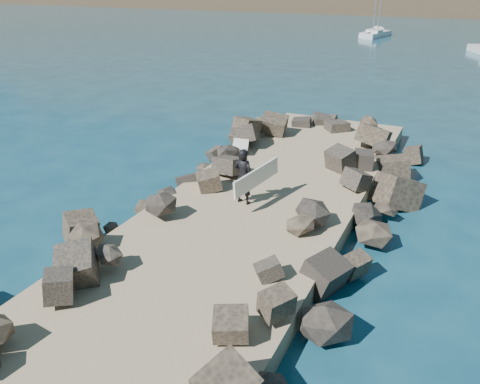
{
  "coord_description": "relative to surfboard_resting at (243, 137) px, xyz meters",
  "views": [
    {
      "loc": [
        5.42,
        -12.19,
        7.24
      ],
      "look_at": [
        0.0,
        -1.0,
        1.5
      ],
      "focal_mm": 35.0,
      "sensor_mm": 36.0,
      "label": 1
    }
  ],
  "objects": [
    {
      "name": "ground",
      "position": [
        2.76,
        -4.96,
        -1.04
      ],
      "size": [
        800.0,
        800.0,
        0.0
      ],
      "primitive_type": "plane",
      "color": "#0F384C",
      "rests_on": "ground"
    },
    {
      "name": "jetty",
      "position": [
        2.76,
        -6.96,
        -0.74
      ],
      "size": [
        6.0,
        26.0,
        0.6
      ],
      "primitive_type": "cube",
      "color": "#8C7759",
      "rests_on": "ground"
    },
    {
      "name": "riprap_left",
      "position": [
        -0.14,
        -6.46,
        -0.54
      ],
      "size": [
        2.6,
        22.0,
        1.0
      ],
      "primitive_type": "cube",
      "color": "black",
      "rests_on": "ground"
    },
    {
      "name": "riprap_right",
      "position": [
        5.66,
        -6.46,
        -0.54
      ],
      "size": [
        2.6,
        22.0,
        1.0
      ],
      "primitive_type": "cube",
      "color": "black",
      "rests_on": "ground"
    },
    {
      "name": "surfboard_resting",
      "position": [
        0.0,
        0.0,
        0.0
      ],
      "size": [
        1.46,
        2.59,
        0.08
      ],
      "primitive_type": "cube",
      "rotation": [
        0.0,
        0.0,
        0.35
      ],
      "color": "silver",
      "rests_on": "riprap_left"
    },
    {
      "name": "surfer_with_board",
      "position": [
        2.43,
        -4.88,
        0.48
      ],
      "size": [
        1.08,
        2.23,
        1.83
      ],
      "color": "black",
      "rests_on": "jetty"
    },
    {
      "name": "sailboat_a",
      "position": [
        -4.43,
        49.51,
        -0.69
      ],
      "size": [
        2.37,
        6.44,
        7.68
      ],
      "color": "silver",
      "rests_on": "ground"
    },
    {
      "name": "sailboat_b",
      "position": [
        -3.62,
        48.58,
        -0.69
      ],
      "size": [
        2.69,
        6.58,
        7.82
      ],
      "color": "silver",
      "rests_on": "ground"
    }
  ]
}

